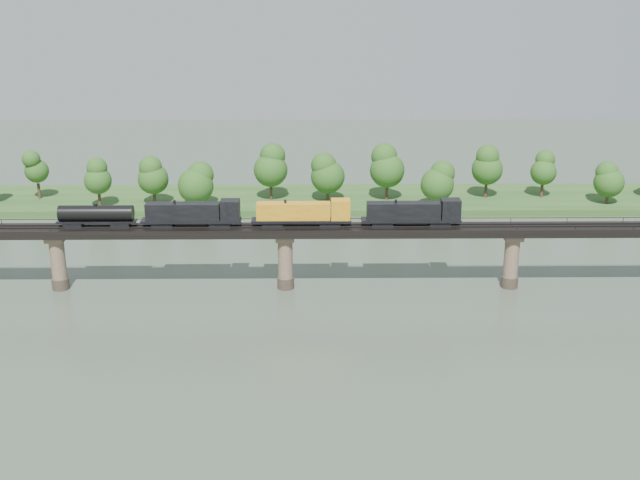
{
  "coord_description": "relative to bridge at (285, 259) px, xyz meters",
  "views": [
    {
      "loc": [
        4.69,
        -102.85,
        53.7
      ],
      "look_at": [
        6.12,
        30.0,
        9.0
      ],
      "focal_mm": 45.0,
      "sensor_mm": 36.0,
      "label": 1
    }
  ],
  "objects": [
    {
      "name": "far_treeline",
      "position": [
        -8.21,
        50.52,
        3.37
      ],
      "size": [
        289.06,
        17.54,
        13.6
      ],
      "color": "#382619",
      "rests_on": "far_bank"
    },
    {
      "name": "bridge_superstructure",
      "position": [
        0.0,
        0.0,
        6.33
      ],
      "size": [
        220.0,
        4.9,
        0.75
      ],
      "color": "black",
      "rests_on": "bridge"
    },
    {
      "name": "freight_train",
      "position": [
        -3.33,
        0.0,
        8.34
      ],
      "size": [
        69.93,
        2.72,
        4.81
      ],
      "color": "black",
      "rests_on": "bridge"
    },
    {
      "name": "ground",
      "position": [
        0.0,
        -30.0,
        -5.46
      ],
      "size": [
        400.0,
        400.0,
        0.0
      ],
      "primitive_type": "plane",
      "color": "#3A4838",
      "rests_on": "ground"
    },
    {
      "name": "far_bank",
      "position": [
        0.0,
        55.0,
        -4.66
      ],
      "size": [
        300.0,
        24.0,
        1.6
      ],
      "primitive_type": "cube",
      "color": "#2A5020",
      "rests_on": "ground"
    },
    {
      "name": "bridge",
      "position": [
        0.0,
        0.0,
        0.0
      ],
      "size": [
        236.0,
        30.0,
        11.5
      ],
      "color": "#473A2D",
      "rests_on": "ground"
    }
  ]
}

